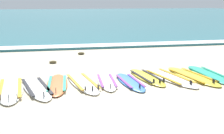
# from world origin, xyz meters

# --- Properties ---
(ground_plane) EXTENTS (80.00, 80.00, 0.00)m
(ground_plane) POSITION_xyz_m (0.00, 0.00, 0.00)
(ground_plane) COLOR beige
(sea) EXTENTS (80.00, 60.00, 0.10)m
(sea) POSITION_xyz_m (0.00, 36.10, 0.05)
(sea) COLOR teal
(sea) RESTS_ON ground
(wave_foam_strip) EXTENTS (80.00, 1.03, 0.11)m
(wave_foam_strip) POSITION_xyz_m (0.00, 6.61, 0.06)
(wave_foam_strip) COLOR white
(wave_foam_strip) RESTS_ON ground
(surfboard_0) EXTENTS (0.83, 2.54, 0.18)m
(surfboard_0) POSITION_xyz_m (-3.14, 0.20, 0.04)
(surfboard_0) COLOR silver
(surfboard_0) RESTS_ON ground
(surfboard_1) EXTENTS (1.09, 2.44, 0.18)m
(surfboard_1) POSITION_xyz_m (-2.51, 0.21, 0.04)
(surfboard_1) COLOR white
(surfboard_1) RESTS_ON ground
(surfboard_2) EXTENTS (0.67, 2.18, 0.18)m
(surfboard_2) POSITION_xyz_m (-1.99, 0.41, 0.04)
(surfboard_2) COLOR orange
(surfboard_2) RESTS_ON ground
(surfboard_3) EXTENTS (0.95, 2.44, 0.18)m
(surfboard_3) POSITION_xyz_m (-1.31, 0.45, 0.04)
(surfboard_3) COLOR white
(surfboard_3) RESTS_ON ground
(surfboard_4) EXTENTS (0.60, 1.93, 0.18)m
(surfboard_4) POSITION_xyz_m (-0.66, 0.41, 0.04)
(surfboard_4) COLOR silver
(surfboard_4) RESTS_ON ground
(surfboard_5) EXTENTS (0.60, 2.00, 0.18)m
(surfboard_5) POSITION_xyz_m (-0.05, 0.25, 0.04)
(surfboard_5) COLOR #3875CC
(surfboard_5) RESTS_ON ground
(surfboard_6) EXTENTS (0.75, 2.15, 0.18)m
(surfboard_6) POSITION_xyz_m (0.55, 0.64, 0.04)
(surfboard_6) COLOR yellow
(surfboard_6) RESTS_ON ground
(surfboard_7) EXTENTS (1.12, 2.59, 0.18)m
(surfboard_7) POSITION_xyz_m (1.18, 0.50, 0.04)
(surfboard_7) COLOR silver
(surfboard_7) RESTS_ON ground
(surfboard_8) EXTENTS (0.96, 2.51, 0.18)m
(surfboard_8) POSITION_xyz_m (1.88, 0.48, 0.04)
(surfboard_8) COLOR yellow
(surfboard_8) RESTS_ON ground
(surfboard_9) EXTENTS (0.63, 2.44, 0.18)m
(surfboard_9) POSITION_xyz_m (2.47, 0.55, 0.04)
(surfboard_9) COLOR #2DB793
(surfboard_9) RESTS_ON ground
(seaweed_clump_near_shoreline) EXTENTS (0.28, 0.22, 0.10)m
(seaweed_clump_near_shoreline) POSITION_xyz_m (-0.88, 4.87, 0.05)
(seaweed_clump_near_shoreline) COLOR #4C4228
(seaweed_clump_near_shoreline) RESTS_ON ground
(seaweed_clump_mid_sand) EXTENTS (0.26, 0.21, 0.09)m
(seaweed_clump_mid_sand) POSITION_xyz_m (-2.05, 3.31, 0.05)
(seaweed_clump_mid_sand) COLOR #4C4228
(seaweed_clump_mid_sand) RESTS_ON ground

